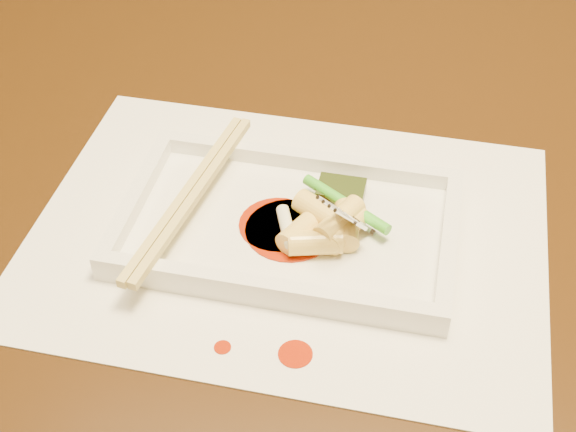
% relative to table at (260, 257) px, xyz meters
% --- Properties ---
extents(table, '(1.40, 0.90, 0.75)m').
position_rel_table_xyz_m(table, '(0.00, 0.00, 0.00)').
color(table, black).
rests_on(table, ground).
extents(placemat, '(0.40, 0.30, 0.00)m').
position_rel_table_xyz_m(placemat, '(0.04, -0.07, 0.10)').
color(placemat, white).
rests_on(placemat, table).
extents(sauce_splatter_a, '(0.02, 0.02, 0.00)m').
position_rel_table_xyz_m(sauce_splatter_a, '(0.07, -0.18, 0.10)').
color(sauce_splatter_a, '#A32004').
rests_on(sauce_splatter_a, placemat).
extents(sauce_splatter_b, '(0.01, 0.01, 0.00)m').
position_rel_table_xyz_m(sauce_splatter_b, '(0.02, -0.19, 0.10)').
color(sauce_splatter_b, '#A32004').
rests_on(sauce_splatter_b, placemat).
extents(plate_base, '(0.26, 0.16, 0.01)m').
position_rel_table_xyz_m(plate_base, '(0.04, -0.07, 0.11)').
color(plate_base, white).
rests_on(plate_base, placemat).
extents(plate_rim_far, '(0.26, 0.01, 0.01)m').
position_rel_table_xyz_m(plate_rim_far, '(0.04, 0.01, 0.12)').
color(plate_rim_far, white).
rests_on(plate_rim_far, plate_base).
extents(plate_rim_near, '(0.26, 0.01, 0.01)m').
position_rel_table_xyz_m(plate_rim_near, '(0.04, -0.14, 0.12)').
color(plate_rim_near, white).
rests_on(plate_rim_near, plate_base).
extents(plate_rim_left, '(0.01, 0.14, 0.01)m').
position_rel_table_xyz_m(plate_rim_left, '(-0.08, -0.07, 0.12)').
color(plate_rim_left, white).
rests_on(plate_rim_left, plate_base).
extents(plate_rim_right, '(0.01, 0.14, 0.01)m').
position_rel_table_xyz_m(plate_rim_right, '(0.16, -0.07, 0.12)').
color(plate_rim_right, white).
rests_on(plate_rim_right, plate_base).
extents(veg_piece, '(0.04, 0.03, 0.01)m').
position_rel_table_xyz_m(veg_piece, '(0.08, -0.03, 0.12)').
color(veg_piece, black).
rests_on(veg_piece, plate_base).
extents(scallion_white, '(0.02, 0.04, 0.01)m').
position_rel_table_xyz_m(scallion_white, '(0.04, -0.08, 0.12)').
color(scallion_white, '#EAEACC').
rests_on(scallion_white, plate_base).
extents(scallion_green, '(0.08, 0.05, 0.01)m').
position_rel_table_xyz_m(scallion_green, '(0.08, -0.05, 0.12)').
color(scallion_green, '#2F9C19').
rests_on(scallion_green, plate_base).
extents(chopstick_a, '(0.04, 0.20, 0.01)m').
position_rel_table_xyz_m(chopstick_a, '(-0.04, -0.07, 0.13)').
color(chopstick_a, '#D3BD69').
rests_on(chopstick_a, plate_rim_near).
extents(chopstick_b, '(0.04, 0.20, 0.01)m').
position_rel_table_xyz_m(chopstick_b, '(-0.03, -0.07, 0.13)').
color(chopstick_b, '#D3BD69').
rests_on(chopstick_b, plate_rim_near).
extents(fork, '(0.09, 0.10, 0.14)m').
position_rel_table_xyz_m(fork, '(0.11, -0.05, 0.18)').
color(fork, silver).
rests_on(fork, plate_base).
extents(sauce_blob_0, '(0.05, 0.05, 0.00)m').
position_rel_table_xyz_m(sauce_blob_0, '(0.04, -0.07, 0.11)').
color(sauce_blob_0, '#A32004').
rests_on(sauce_blob_0, plate_base).
extents(sauce_blob_1, '(0.07, 0.07, 0.00)m').
position_rel_table_xyz_m(sauce_blob_1, '(0.04, -0.07, 0.11)').
color(sauce_blob_1, '#A32004').
rests_on(sauce_blob_1, plate_base).
extents(sauce_blob_2, '(0.06, 0.06, 0.00)m').
position_rel_table_xyz_m(sauce_blob_2, '(0.03, -0.07, 0.11)').
color(sauce_blob_2, '#A32004').
rests_on(sauce_blob_2, plate_base).
extents(rice_cake_0, '(0.04, 0.03, 0.02)m').
position_rel_table_xyz_m(rice_cake_0, '(0.07, -0.09, 0.12)').
color(rice_cake_0, '#FEE876').
rests_on(rice_cake_0, plate_base).
extents(rice_cake_1, '(0.03, 0.04, 0.02)m').
position_rel_table_xyz_m(rice_cake_1, '(0.09, -0.07, 0.12)').
color(rice_cake_1, '#FEE876').
rests_on(rice_cake_1, plate_base).
extents(rice_cake_2, '(0.05, 0.04, 0.02)m').
position_rel_table_xyz_m(rice_cake_2, '(0.07, -0.06, 0.13)').
color(rice_cake_2, '#FEE876').
rests_on(rice_cake_2, plate_base).
extents(rice_cake_3, '(0.03, 0.05, 0.02)m').
position_rel_table_xyz_m(rice_cake_3, '(0.09, -0.07, 0.12)').
color(rice_cake_3, '#FEE876').
rests_on(rice_cake_3, plate_base).
extents(rice_cake_4, '(0.04, 0.05, 0.02)m').
position_rel_table_xyz_m(rice_cake_4, '(0.06, -0.07, 0.12)').
color(rice_cake_4, '#FEE876').
rests_on(rice_cake_4, plate_base).
extents(rice_cake_5, '(0.04, 0.05, 0.02)m').
position_rel_table_xyz_m(rice_cake_5, '(0.08, -0.07, 0.13)').
color(rice_cake_5, '#FEE876').
rests_on(rice_cake_5, plate_base).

